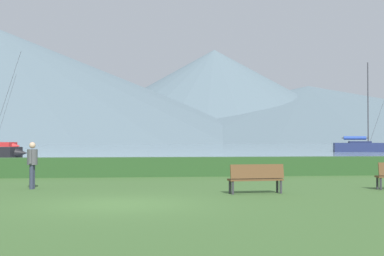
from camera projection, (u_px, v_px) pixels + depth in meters
ground_plane at (118, 204)px, 14.60m from camera, size 1000.00×1000.00×0.00m
harbor_water at (130, 145)px, 150.71m from camera, size 320.00×246.00×0.00m
hedge_line at (124, 167)px, 25.54m from camera, size 80.00×1.20×0.89m
sailboat_slip_5 at (364, 146)px, 74.28m from camera, size 9.17×4.66×12.23m
park_bench_under_tree at (256, 177)px, 17.46m from camera, size 1.81×0.63×0.95m
person_standing_walker at (32, 161)px, 19.12m from camera, size 0.36×0.57×1.65m
distant_hill_central_peak at (308, 114)px, 373.26m from camera, size 352.75×352.75×38.19m
distant_hill_east_ridge at (214, 96)px, 360.21m from camera, size 215.21×215.21×60.99m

